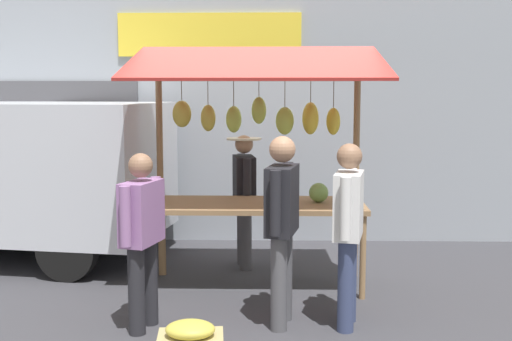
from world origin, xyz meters
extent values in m
plane|color=#38383D|center=(0.00, 0.00, 0.00)|extent=(40.00, 40.00, 0.00)
cube|color=#8C939E|center=(0.00, -2.20, 1.70)|extent=(9.00, 0.25, 3.40)
cube|color=yellow|center=(0.67, -2.06, 2.75)|extent=(2.40, 0.06, 0.56)
cube|color=#47474C|center=(2.58, -2.07, 1.10)|extent=(1.90, 0.04, 2.10)
cube|color=olive|center=(0.00, 0.00, 0.85)|extent=(2.20, 0.90, 0.05)
cylinder|color=olive|center=(1.04, 0.39, 0.41)|extent=(0.06, 0.06, 0.83)
cylinder|color=olive|center=(-1.04, 0.39, 0.41)|extent=(0.06, 0.06, 0.83)
cylinder|color=olive|center=(1.04, -0.39, 0.41)|extent=(0.06, 0.06, 0.83)
cylinder|color=olive|center=(-1.04, -0.39, 0.41)|extent=(0.06, 0.06, 0.83)
cylinder|color=olive|center=(1.06, -0.40, 1.18)|extent=(0.07, 0.07, 2.35)
cylinder|color=olive|center=(-1.06, -0.40, 1.18)|extent=(0.07, 0.07, 2.35)
cylinder|color=olive|center=(0.00, -0.40, 2.15)|extent=(2.12, 0.06, 0.06)
cube|color=#B72D28|center=(0.00, 0.15, 2.30)|extent=(2.50, 1.46, 0.39)
cylinder|color=brown|center=(-0.81, -0.37, 2.00)|extent=(0.01, 0.01, 0.31)
ellipsoid|color=yellow|center=(-0.81, -0.37, 1.70)|extent=(0.21, 0.22, 0.29)
cylinder|color=brown|center=(-0.56, -0.39, 2.03)|extent=(0.01, 0.01, 0.25)
ellipsoid|color=yellow|center=(-0.56, -0.39, 1.73)|extent=(0.20, 0.24, 0.34)
cylinder|color=brown|center=(-0.29, -0.40, 2.00)|extent=(0.01, 0.01, 0.30)
ellipsoid|color=#B2CC4C|center=(-0.29, -0.40, 1.70)|extent=(0.22, 0.18, 0.30)
cylinder|color=brown|center=(-0.01, -0.40, 2.05)|extent=(0.01, 0.01, 0.19)
ellipsoid|color=#B2CC4C|center=(-0.01, -0.40, 1.81)|extent=(0.16, 0.13, 0.29)
cylinder|color=brown|center=(0.26, -0.42, 2.00)|extent=(0.01, 0.01, 0.29)
ellipsoid|color=#B2CC4C|center=(0.26, -0.42, 1.72)|extent=(0.23, 0.22, 0.29)
cylinder|color=brown|center=(0.53, -0.38, 2.01)|extent=(0.01, 0.01, 0.28)
ellipsoid|color=gold|center=(0.53, -0.38, 1.73)|extent=(0.23, 0.23, 0.29)
cylinder|color=brown|center=(0.81, -0.39, 2.03)|extent=(0.01, 0.01, 0.23)
ellipsoid|color=gold|center=(0.81, -0.39, 1.77)|extent=(0.22, 0.19, 0.28)
sphere|color=#729E4C|center=(-0.64, -0.05, 0.98)|extent=(0.20, 0.20, 0.20)
ellipsoid|color=gold|center=(-0.15, 0.04, 0.93)|extent=(0.22, 0.20, 0.10)
cylinder|color=#4C4C51|center=(0.18, -0.87, 0.38)|extent=(0.14, 0.14, 0.75)
cylinder|color=#4C4C51|center=(0.14, -0.63, 0.38)|extent=(0.14, 0.14, 0.75)
cube|color=black|center=(0.16, -0.75, 1.02)|extent=(0.29, 0.48, 0.53)
cylinder|color=black|center=(0.21, -1.03, 1.04)|extent=(0.09, 0.09, 0.49)
cylinder|color=black|center=(0.12, -0.47, 1.04)|extent=(0.09, 0.09, 0.49)
sphere|color=#A87A5B|center=(0.16, -0.75, 1.42)|extent=(0.21, 0.21, 0.21)
cylinder|color=beige|center=(0.16, -0.75, 1.48)|extent=(0.39, 0.39, 0.02)
cylinder|color=#4C4C51|center=(-0.22, 1.25, 0.41)|extent=(0.14, 0.14, 0.81)
cylinder|color=#4C4C51|center=(-0.27, 0.98, 0.41)|extent=(0.14, 0.14, 0.81)
cube|color=black|center=(-0.24, 1.12, 1.10)|extent=(0.31, 0.52, 0.58)
cylinder|color=black|center=(-0.18, 1.42, 1.12)|extent=(0.09, 0.09, 0.53)
cylinder|color=black|center=(-0.30, 0.82, 1.12)|extent=(0.09, 0.09, 0.53)
sphere|color=#A87A5B|center=(-0.24, 1.12, 1.53)|extent=(0.22, 0.22, 0.22)
cylinder|color=#232328|center=(0.96, 1.36, 0.37)|extent=(0.14, 0.14, 0.75)
cylinder|color=#232328|center=(0.90, 1.12, 0.37)|extent=(0.14, 0.14, 0.75)
cube|color=#93669E|center=(0.93, 1.24, 1.01)|extent=(0.33, 0.49, 0.53)
cylinder|color=#93669E|center=(1.01, 1.52, 1.03)|extent=(0.09, 0.09, 0.49)
cylinder|color=#93669E|center=(0.86, 0.97, 1.03)|extent=(0.09, 0.09, 0.49)
sphere|color=#8C664C|center=(0.93, 1.24, 1.41)|extent=(0.20, 0.20, 0.20)
cylinder|color=navy|center=(-0.78, 1.26, 0.39)|extent=(0.14, 0.14, 0.78)
cylinder|color=navy|center=(-0.83, 1.00, 0.39)|extent=(0.14, 0.14, 0.78)
cube|color=silver|center=(-0.80, 1.13, 1.06)|extent=(0.31, 0.51, 0.55)
cylinder|color=silver|center=(-0.74, 1.42, 1.08)|extent=(0.09, 0.09, 0.51)
cylinder|color=silver|center=(-0.86, 0.84, 1.08)|extent=(0.09, 0.09, 0.51)
sphere|color=#8C664C|center=(-0.80, 1.13, 1.48)|extent=(0.22, 0.22, 0.22)
cylinder|color=black|center=(2.03, -0.15, 0.33)|extent=(0.68, 0.27, 0.66)
cylinder|color=black|center=(1.78, -1.80, 0.33)|extent=(0.68, 0.27, 0.66)
ellipsoid|color=gold|center=(0.41, 2.24, 0.38)|extent=(0.35, 0.28, 0.12)
camera|label=1|loc=(-0.16, 6.53, 2.02)|focal=45.34mm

